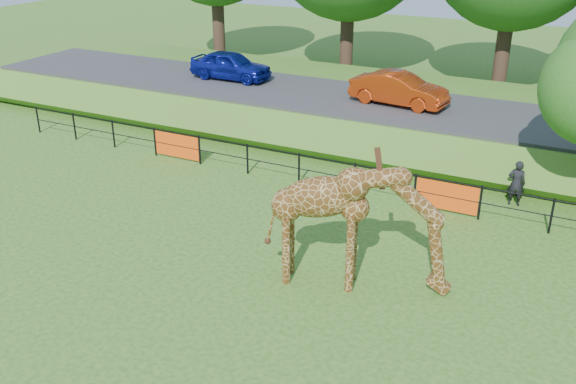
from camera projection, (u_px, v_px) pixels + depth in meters
name	position (u px, v px, depth m)	size (l,w,h in m)	color
ground	(223.00, 325.00, 14.41)	(90.00, 90.00, 0.00)	#305D17
giraffe	(358.00, 227.00, 15.29)	(4.54, 0.83, 3.25)	#553111
perimeter_fence	(355.00, 179.00, 20.71)	(28.07, 0.10, 1.10)	black
embankment	(420.00, 114.00, 26.78)	(40.00, 9.00, 1.30)	#305D17
road	(411.00, 107.00, 25.26)	(40.00, 5.00, 0.12)	#2E2E31
car_blue	(231.00, 65.00, 28.86)	(1.50, 3.74, 1.27)	#131F9D
car_red	(399.00, 89.00, 25.14)	(1.34, 3.84, 1.27)	#AC320C
visitor	(516.00, 183.00, 19.94)	(0.54, 0.35, 1.47)	black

